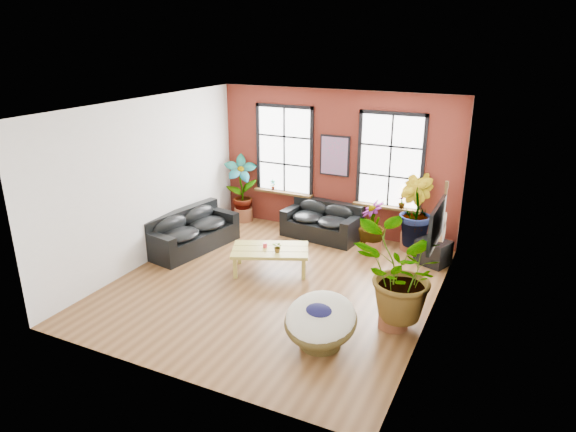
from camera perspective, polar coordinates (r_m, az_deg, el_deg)
name	(u,v)px	position (r m, az deg, el deg)	size (l,w,h in m)	color
room	(278,199)	(9.76, -1.15, 1.94)	(6.04, 6.54, 3.54)	brown
sofa_back	(322,222)	(12.51, 3.85, -0.64)	(1.94, 1.10, 0.85)	black
sofa_left	(191,232)	(12.03, -10.76, -1.75)	(1.31, 2.35, 0.88)	black
coffee_table	(270,251)	(10.68, -1.99, -3.93)	(1.79, 1.45, 0.60)	#A5993B
papasan_chair	(320,321)	(8.25, 3.62, -11.52)	(1.18, 1.20, 0.87)	#4C3E1B
poster	(335,156)	(12.39, 5.21, 6.68)	(0.74, 0.06, 0.98)	black
tv_wall_unit	(438,225)	(9.38, 16.35, -0.93)	(0.13, 1.86, 1.20)	black
media_box	(433,252)	(11.50, 15.82, -3.89)	(0.79, 0.73, 0.54)	black
pot_back_left	(243,214)	(13.70, -4.97, 0.22)	(0.64, 0.64, 0.35)	brown
pot_back_right	(412,241)	(12.17, 13.66, -2.69)	(0.72, 0.72, 0.41)	brown
pot_right_wall	(393,317)	(9.03, 11.63, -10.89)	(0.52, 0.52, 0.37)	brown
pot_mid	(372,246)	(11.78, 9.26, -3.33)	(0.49, 0.49, 0.33)	brown
floor_plant_back_left	(241,186)	(13.45, -5.23, 3.34)	(0.85, 0.58, 1.61)	#144B1F
floor_plant_back_right	(414,210)	(11.88, 13.83, 0.68)	(0.90, 0.73, 1.64)	#144B1F
floor_plant_right_wall	(398,275)	(8.65, 12.17, -6.45)	(1.46, 1.27, 1.63)	#144B1F
floor_plant_mid	(372,224)	(11.62, 9.35, -0.92)	(0.61, 0.61, 1.09)	#144B1F
table_plant	(278,247)	(10.44, -1.14, -3.46)	(0.21, 0.18, 0.23)	#144B1F
sill_plant_left	(273,185)	(13.23, -1.70, 3.48)	(0.14, 0.10, 0.27)	#144B1F
sill_plant_right	(402,202)	(12.12, 12.52, 1.49)	(0.15, 0.15, 0.27)	#144B1F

